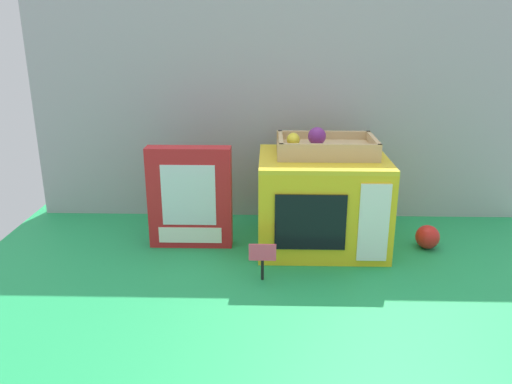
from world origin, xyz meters
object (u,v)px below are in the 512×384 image
(price_sign, at_px, (262,256))
(loose_toy_apple, at_px, (427,237))
(toy_microwave, at_px, (322,202))
(food_groups_crate, at_px, (324,147))
(cookie_set_box, at_px, (190,197))

(price_sign, height_order, loose_toy_apple, price_sign)
(price_sign, distance_m, loose_toy_apple, 0.53)
(toy_microwave, height_order, price_sign, toy_microwave)
(toy_microwave, distance_m, food_groups_crate, 0.16)
(toy_microwave, relative_size, food_groups_crate, 1.29)
(cookie_set_box, relative_size, price_sign, 2.99)
(cookie_set_box, bearing_deg, loose_toy_apple, -0.55)
(food_groups_crate, bearing_deg, toy_microwave, -95.79)
(food_groups_crate, bearing_deg, cookie_set_box, -174.01)
(food_groups_crate, bearing_deg, price_sign, -123.85)
(toy_microwave, distance_m, cookie_set_box, 0.38)
(food_groups_crate, bearing_deg, loose_toy_apple, -8.68)
(food_groups_crate, relative_size, loose_toy_apple, 4.03)
(toy_microwave, height_order, food_groups_crate, food_groups_crate)
(loose_toy_apple, bearing_deg, toy_microwave, 176.39)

